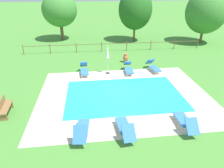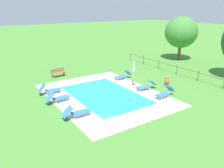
{
  "view_description": "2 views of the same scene",
  "coord_description": "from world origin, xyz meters",
  "px_view_note": "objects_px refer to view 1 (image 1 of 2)",
  "views": [
    {
      "loc": [
        -2.18,
        -11.45,
        6.62
      ],
      "look_at": [
        -0.75,
        0.5,
        0.6
      ],
      "focal_mm": 32.24,
      "sensor_mm": 36.0,
      "label": 1
    },
    {
      "loc": [
        15.12,
        -9.27,
        7.05
      ],
      "look_at": [
        0.1,
        0.67,
        0.84
      ],
      "focal_mm": 36.48,
      "sensor_mm": 36.0,
      "label": 2
    }
  ],
  "objects_px": {
    "tree_centre": "(60,10)",
    "sun_lounger_north_mid": "(125,127)",
    "sun_lounger_north_end": "(185,121)",
    "sun_lounger_north_far": "(129,68)",
    "sun_lounger_south_far": "(153,66)",
    "patio_umbrella_closed_row_west": "(108,54)",
    "tree_far_west": "(135,10)",
    "terracotta_urn_near_fence": "(126,58)",
    "sun_lounger_south_near_corner": "(82,129)",
    "tree_west_mid": "(206,12)",
    "wooden_bench_lawn_side": "(4,107)",
    "sun_lounger_north_near_steps": "(84,70)"
  },
  "relations": [
    {
      "from": "sun_lounger_north_far",
      "to": "patio_umbrella_closed_row_west",
      "type": "bearing_deg",
      "value": -179.7
    },
    {
      "from": "sun_lounger_south_near_corner",
      "to": "wooden_bench_lawn_side",
      "type": "bearing_deg",
      "value": 151.24
    },
    {
      "from": "patio_umbrella_closed_row_west",
      "to": "wooden_bench_lawn_side",
      "type": "height_order",
      "value": "patio_umbrella_closed_row_west"
    },
    {
      "from": "sun_lounger_south_far",
      "to": "patio_umbrella_closed_row_west",
      "type": "distance_m",
      "value": 4.1
    },
    {
      "from": "sun_lounger_north_end",
      "to": "sun_lounger_south_far",
      "type": "distance_m",
      "value": 7.51
    },
    {
      "from": "sun_lounger_south_far",
      "to": "patio_umbrella_closed_row_west",
      "type": "bearing_deg",
      "value": -177.94
    },
    {
      "from": "wooden_bench_lawn_side",
      "to": "tree_far_west",
      "type": "xyz_separation_m",
      "value": [
        10.7,
        15.08,
        3.35
      ]
    },
    {
      "from": "patio_umbrella_closed_row_west",
      "to": "terracotta_urn_near_fence",
      "type": "xyz_separation_m",
      "value": [
        1.92,
        2.45,
        -1.24
      ]
    },
    {
      "from": "sun_lounger_north_mid",
      "to": "tree_west_mid",
      "type": "height_order",
      "value": "tree_west_mid"
    },
    {
      "from": "sun_lounger_north_near_steps",
      "to": "sun_lounger_south_far",
      "type": "relative_size",
      "value": 0.98
    },
    {
      "from": "sun_lounger_south_near_corner",
      "to": "sun_lounger_south_far",
      "type": "bearing_deg",
      "value": 52.05
    },
    {
      "from": "tree_centre",
      "to": "sun_lounger_south_near_corner",
      "type": "bearing_deg",
      "value": -81.73
    },
    {
      "from": "patio_umbrella_closed_row_west",
      "to": "tree_far_west",
      "type": "height_order",
      "value": "tree_far_west"
    },
    {
      "from": "patio_umbrella_closed_row_west",
      "to": "wooden_bench_lawn_side",
      "type": "distance_m",
      "value": 8.15
    },
    {
      "from": "sun_lounger_north_near_steps",
      "to": "tree_west_mid",
      "type": "relative_size",
      "value": 0.32
    },
    {
      "from": "patio_umbrella_closed_row_west",
      "to": "sun_lounger_north_near_steps",
      "type": "bearing_deg",
      "value": 176.05
    },
    {
      "from": "sun_lounger_north_mid",
      "to": "terracotta_urn_near_fence",
      "type": "distance_m",
      "value": 10.09
    },
    {
      "from": "sun_lounger_north_end",
      "to": "tree_centre",
      "type": "relative_size",
      "value": 0.34
    },
    {
      "from": "sun_lounger_north_end",
      "to": "wooden_bench_lawn_side",
      "type": "bearing_deg",
      "value": 166.24
    },
    {
      "from": "sun_lounger_north_mid",
      "to": "sun_lounger_south_far",
      "type": "bearing_deg",
      "value": 63.47
    },
    {
      "from": "sun_lounger_north_end",
      "to": "tree_centre",
      "type": "xyz_separation_m",
      "value": [
        -7.99,
        19.12,
        3.34
      ]
    },
    {
      "from": "tree_west_mid",
      "to": "sun_lounger_north_end",
      "type": "bearing_deg",
      "value": -120.67
    },
    {
      "from": "tree_far_west",
      "to": "sun_lounger_south_near_corner",
      "type": "bearing_deg",
      "value": -110.07
    },
    {
      "from": "patio_umbrella_closed_row_west",
      "to": "tree_west_mid",
      "type": "distance_m",
      "value": 15.08
    },
    {
      "from": "terracotta_urn_near_fence",
      "to": "tree_west_mid",
      "type": "relative_size",
      "value": 0.13
    },
    {
      "from": "sun_lounger_north_near_steps",
      "to": "tree_west_mid",
      "type": "xyz_separation_m",
      "value": [
        14.36,
        8.12,
        3.28
      ]
    },
    {
      "from": "sun_lounger_south_far",
      "to": "tree_west_mid",
      "type": "distance_m",
      "value": 12.25
    },
    {
      "from": "sun_lounger_south_near_corner",
      "to": "tree_far_west",
      "type": "distance_m",
      "value": 18.89
    },
    {
      "from": "wooden_bench_lawn_side",
      "to": "terracotta_urn_near_fence",
      "type": "xyz_separation_m",
      "value": [
        8.23,
        7.46,
        -0.03
      ]
    },
    {
      "from": "sun_lounger_north_near_steps",
      "to": "sun_lounger_north_end",
      "type": "height_order",
      "value": "sun_lounger_north_near_steps"
    },
    {
      "from": "sun_lounger_north_near_steps",
      "to": "sun_lounger_south_far",
      "type": "xyz_separation_m",
      "value": [
        5.78,
        0.01,
        -0.0
      ]
    },
    {
      "from": "sun_lounger_north_end",
      "to": "terracotta_urn_near_fence",
      "type": "height_order",
      "value": "sun_lounger_north_end"
    },
    {
      "from": "sun_lounger_north_mid",
      "to": "wooden_bench_lawn_side",
      "type": "xyz_separation_m",
      "value": [
        -6.39,
        2.46,
        0.08
      ]
    },
    {
      "from": "wooden_bench_lawn_side",
      "to": "tree_centre",
      "type": "distance_m",
      "value": 17.17
    },
    {
      "from": "sun_lounger_north_far",
      "to": "sun_lounger_south_far",
      "type": "distance_m",
      "value": 2.15
    },
    {
      "from": "tree_far_west",
      "to": "patio_umbrella_closed_row_west",
      "type": "bearing_deg",
      "value": -113.57
    },
    {
      "from": "sun_lounger_north_end",
      "to": "tree_far_west",
      "type": "bearing_deg",
      "value": 86.14
    },
    {
      "from": "sun_lounger_north_end",
      "to": "terracotta_urn_near_fence",
      "type": "xyz_separation_m",
      "value": [
        -1.29,
        9.8,
        0.06
      ]
    },
    {
      "from": "tree_far_west",
      "to": "tree_centre",
      "type": "height_order",
      "value": "tree_far_west"
    },
    {
      "from": "tree_centre",
      "to": "sun_lounger_north_near_steps",
      "type": "bearing_deg",
      "value": -76.14
    },
    {
      "from": "tree_centre",
      "to": "sun_lounger_north_mid",
      "type": "bearing_deg",
      "value": -75.84
    },
    {
      "from": "sun_lounger_south_near_corner",
      "to": "tree_west_mid",
      "type": "distance_m",
      "value": 21.54
    },
    {
      "from": "sun_lounger_north_far",
      "to": "wooden_bench_lawn_side",
      "type": "height_order",
      "value": "wooden_bench_lawn_side"
    },
    {
      "from": "terracotta_urn_near_fence",
      "to": "sun_lounger_south_far",
      "type": "bearing_deg",
      "value": -49.69
    },
    {
      "from": "sun_lounger_north_mid",
      "to": "sun_lounger_south_near_corner",
      "type": "bearing_deg",
      "value": 177.64
    },
    {
      "from": "sun_lounger_south_near_corner",
      "to": "tree_far_west",
      "type": "relative_size",
      "value": 0.31
    },
    {
      "from": "sun_lounger_north_end",
      "to": "terracotta_urn_near_fence",
      "type": "distance_m",
      "value": 9.88
    },
    {
      "from": "wooden_bench_lawn_side",
      "to": "sun_lounger_south_far",
      "type": "bearing_deg",
      "value": 26.81
    },
    {
      "from": "sun_lounger_south_far",
      "to": "patio_umbrella_closed_row_west",
      "type": "relative_size",
      "value": 0.8
    },
    {
      "from": "sun_lounger_south_far",
      "to": "sun_lounger_north_mid",
      "type": "bearing_deg",
      "value": -116.53
    }
  ]
}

